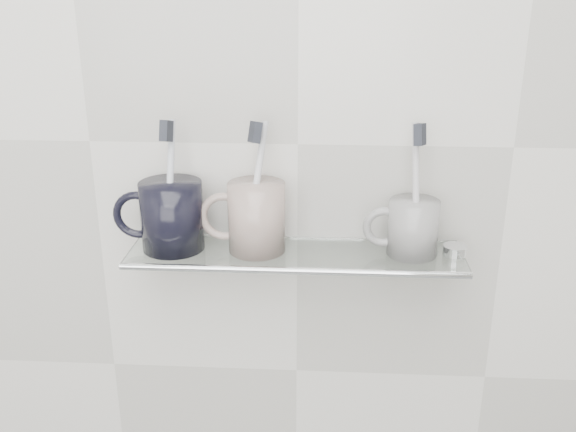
# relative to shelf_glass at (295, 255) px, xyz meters

# --- Properties ---
(wall_back) EXTENTS (2.50, 0.00, 2.50)m
(wall_back) POSITION_rel_shelf_glass_xyz_m (0.00, 0.06, 0.15)
(wall_back) COLOR silver
(wall_back) RESTS_ON ground
(shelf_glass) EXTENTS (0.50, 0.12, 0.01)m
(shelf_glass) POSITION_rel_shelf_glass_xyz_m (0.00, 0.00, 0.00)
(shelf_glass) COLOR silver
(shelf_glass) RESTS_ON wall_back
(shelf_rail) EXTENTS (0.50, 0.01, 0.01)m
(shelf_rail) POSITION_rel_shelf_glass_xyz_m (0.00, -0.06, 0.00)
(shelf_rail) COLOR silver
(shelf_rail) RESTS_ON shelf_glass
(bracket_left) EXTENTS (0.02, 0.03, 0.02)m
(bracket_left) POSITION_rel_shelf_glass_xyz_m (-0.21, 0.05, -0.01)
(bracket_left) COLOR silver
(bracket_left) RESTS_ON wall_back
(bracket_right) EXTENTS (0.02, 0.03, 0.02)m
(bracket_right) POSITION_rel_shelf_glass_xyz_m (0.21, 0.05, -0.01)
(bracket_right) COLOR silver
(bracket_right) RESTS_ON wall_back
(mug_left) EXTENTS (0.12, 0.12, 0.10)m
(mug_left) POSITION_rel_shelf_glass_xyz_m (-0.18, 0.00, 0.06)
(mug_left) COLOR black
(mug_left) RESTS_ON shelf_glass
(mug_left_handle) EXTENTS (0.07, 0.01, 0.07)m
(mug_left_handle) POSITION_rel_shelf_glass_xyz_m (-0.24, 0.00, 0.06)
(mug_left_handle) COLOR black
(mug_left_handle) RESTS_ON mug_left
(toothbrush_left) EXTENTS (0.02, 0.06, 0.19)m
(toothbrush_left) POSITION_rel_shelf_glass_xyz_m (-0.18, 0.00, 0.10)
(toothbrush_left) COLOR silver
(toothbrush_left) RESTS_ON mug_left
(bristles_left) EXTENTS (0.02, 0.03, 0.03)m
(bristles_left) POSITION_rel_shelf_glass_xyz_m (-0.18, 0.00, 0.19)
(bristles_left) COLOR #22242C
(bristles_left) RESTS_ON toothbrush_left
(mug_center) EXTENTS (0.09, 0.09, 0.11)m
(mug_center) POSITION_rel_shelf_glass_xyz_m (-0.06, 0.00, 0.06)
(mug_center) COLOR silver
(mug_center) RESTS_ON shelf_glass
(mug_center_handle) EXTENTS (0.08, 0.01, 0.08)m
(mug_center_handle) POSITION_rel_shelf_glass_xyz_m (-0.11, 0.00, 0.06)
(mug_center_handle) COLOR silver
(mug_center_handle) RESTS_ON mug_center
(toothbrush_center) EXTENTS (0.04, 0.06, 0.19)m
(toothbrush_center) POSITION_rel_shelf_glass_xyz_m (-0.06, 0.00, 0.10)
(toothbrush_center) COLOR silver
(toothbrush_center) RESTS_ON mug_center
(bristles_center) EXTENTS (0.02, 0.03, 0.03)m
(bristles_center) POSITION_rel_shelf_glass_xyz_m (-0.06, 0.00, 0.19)
(bristles_center) COLOR #22242C
(bristles_center) RESTS_ON toothbrush_center
(mug_right) EXTENTS (0.10, 0.10, 0.08)m
(mug_right) POSITION_rel_shelf_glass_xyz_m (0.17, 0.00, 0.05)
(mug_right) COLOR silver
(mug_right) RESTS_ON shelf_glass
(mug_right_handle) EXTENTS (0.06, 0.01, 0.06)m
(mug_right_handle) POSITION_rel_shelf_glass_xyz_m (0.13, 0.00, 0.05)
(mug_right_handle) COLOR silver
(mug_right_handle) RESTS_ON mug_right
(toothbrush_right) EXTENTS (0.02, 0.04, 0.19)m
(toothbrush_right) POSITION_rel_shelf_glass_xyz_m (0.17, 0.00, 0.10)
(toothbrush_right) COLOR beige
(toothbrush_right) RESTS_ON mug_right
(bristles_right) EXTENTS (0.02, 0.03, 0.03)m
(bristles_right) POSITION_rel_shelf_glass_xyz_m (0.17, 0.00, 0.19)
(bristles_right) COLOR #22242C
(bristles_right) RESTS_ON toothbrush_right
(chrome_cap) EXTENTS (0.03, 0.03, 0.01)m
(chrome_cap) POSITION_rel_shelf_glass_xyz_m (0.24, 0.00, 0.01)
(chrome_cap) COLOR silver
(chrome_cap) RESTS_ON shelf_glass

